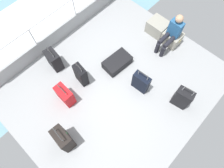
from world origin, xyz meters
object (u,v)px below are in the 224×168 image
at_px(cargo_crate_0, 158,27).
at_px(suitcase_0, 117,62).
at_px(suitcase_4, 141,82).
at_px(passenger_seated, 172,33).
at_px(cargo_crate_1, 172,38).
at_px(suitcase_2, 54,60).
at_px(suitcase_3, 63,139).
at_px(suitcase_5, 81,75).
at_px(suitcase_6, 65,95).
at_px(suitcase_1, 182,98).

relative_size(cargo_crate_0, suitcase_0, 0.75).
bearing_deg(suitcase_4, passenger_seated, 100.21).
bearing_deg(cargo_crate_1, suitcase_4, -80.85).
bearing_deg(suitcase_2, suitcase_3, -33.52).
bearing_deg(suitcase_5, passenger_seated, 68.72).
relative_size(suitcase_5, suitcase_6, 1.13).
relative_size(cargo_crate_0, suitcase_6, 0.87).
distance_m(passenger_seated, suitcase_5, 2.60).
distance_m(suitcase_5, suitcase_6, 0.63).
bearing_deg(suitcase_0, suitcase_6, -98.45).
height_order(cargo_crate_0, suitcase_0, cargo_crate_0).
xyz_separation_m(passenger_seated, suitcase_2, (-1.79, -2.59, -0.28)).
distance_m(suitcase_3, suitcase_4, 2.23).
height_order(passenger_seated, suitcase_2, passenger_seated).
height_order(passenger_seated, suitcase_6, passenger_seated).
bearing_deg(suitcase_3, suitcase_0, 103.27).
bearing_deg(cargo_crate_0, cargo_crate_1, -2.69).
height_order(cargo_crate_0, cargo_crate_1, cargo_crate_0).
bearing_deg(suitcase_3, cargo_crate_1, 89.12).
height_order(cargo_crate_0, suitcase_1, suitcase_1).
relative_size(suitcase_2, suitcase_5, 0.91).
xyz_separation_m(passenger_seated, suitcase_6, (-0.84, -3.03, -0.30)).
xyz_separation_m(cargo_crate_0, suitcase_1, (1.78, -1.40, 0.13)).
xyz_separation_m(suitcase_1, suitcase_5, (-2.19, -1.21, -0.01)).
relative_size(suitcase_1, suitcase_6, 1.28).
distance_m(cargo_crate_0, suitcase_2, 3.06).
distance_m(suitcase_0, suitcase_5, 1.05).
xyz_separation_m(cargo_crate_1, suitcase_2, (-1.79, -2.77, 0.09)).
height_order(suitcase_2, suitcase_4, suitcase_4).
distance_m(cargo_crate_0, suitcase_1, 2.27).
height_order(suitcase_3, suitcase_4, suitcase_3).
height_order(cargo_crate_1, passenger_seated, passenger_seated).
xyz_separation_m(passenger_seated, suitcase_5, (-0.94, -2.41, -0.24)).
relative_size(passenger_seated, suitcase_1, 1.28).
height_order(suitcase_2, suitcase_6, suitcase_2).
bearing_deg(suitcase_0, suitcase_1, 7.27).
bearing_deg(passenger_seated, suitcase_1, -43.72).
height_order(suitcase_0, suitcase_4, suitcase_4).
height_order(suitcase_1, suitcase_4, suitcase_1).
relative_size(suitcase_0, suitcase_6, 1.17).
bearing_deg(suitcase_2, cargo_crate_0, 65.67).
bearing_deg(suitcase_5, suitcase_1, 28.94).
bearing_deg(cargo_crate_1, cargo_crate_0, 177.31).
distance_m(cargo_crate_0, suitcase_0, 1.64).
distance_m(passenger_seated, suitcase_6, 3.16).
xyz_separation_m(suitcase_1, suitcase_2, (-3.04, -1.39, -0.05)).
xyz_separation_m(suitcase_0, suitcase_6, (-0.24, -1.60, 0.14)).
distance_m(cargo_crate_0, suitcase_6, 3.26).
xyz_separation_m(suitcase_2, suitcase_3, (1.73, -1.15, 0.07)).
bearing_deg(suitcase_6, cargo_crate_0, 84.49).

